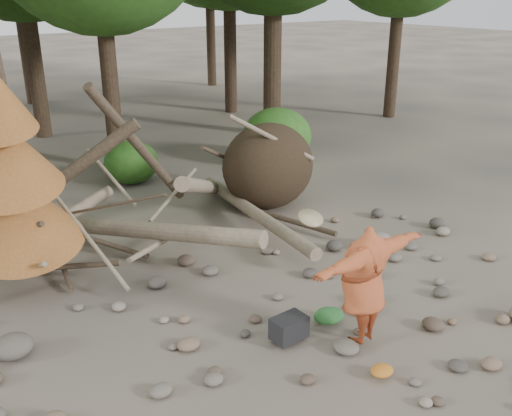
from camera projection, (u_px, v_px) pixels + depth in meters
ground at (304, 324)px, 8.72m from camera, size 120.00×120.00×0.00m
deadfall_pile at (249, 173)px, 12.67m from camera, size 8.55×5.24×3.30m
dead_conifer at (11, 176)px, 8.75m from camera, size 2.06×2.16×4.35m
bush_mid at (131, 162)px, 14.80m from camera, size 1.40×1.40×1.12m
bush_right at (277, 136)px, 16.44m from camera, size 2.00×2.00×1.60m
frisbee_thrower at (364, 284)px, 7.91m from camera, size 2.50×0.73×2.32m
backpack at (289, 331)px, 8.25m from camera, size 0.51×0.35×0.34m
cloth_green at (329, 318)px, 8.70m from camera, size 0.50×0.41×0.19m
cloth_orange at (382, 374)px, 7.52m from camera, size 0.33×0.27×0.12m
boulder_mid_right at (378, 241)px, 11.15m from camera, size 0.57×0.52×0.34m
boulder_mid_left at (13, 346)px, 7.90m from camera, size 0.56×0.51×0.34m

